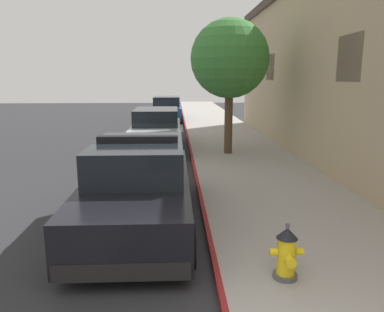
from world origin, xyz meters
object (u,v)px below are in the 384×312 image
(parked_car_silver_ahead, at_px, (156,130))
(parked_car_dark_far, at_px, (167,109))
(police_cruiser, at_px, (139,186))
(fire_hydrant, at_px, (286,253))
(street_tree, at_px, (230,59))

(parked_car_silver_ahead, height_order, parked_car_dark_far, same)
(police_cruiser, relative_size, parked_car_dark_far, 1.00)
(police_cruiser, xyz_separation_m, parked_car_silver_ahead, (-0.04, 7.69, -0.00))
(parked_car_silver_ahead, bearing_deg, parked_car_dark_far, 88.93)
(parked_car_dark_far, distance_m, fire_hydrant, 19.99)
(parked_car_silver_ahead, distance_m, fire_hydrant, 10.26)
(street_tree, bearing_deg, parked_car_silver_ahead, 149.02)
(street_tree, bearing_deg, police_cruiser, -112.51)
(fire_hydrant, xyz_separation_m, street_tree, (0.42, 8.47, 2.87))
(parked_car_dark_far, relative_size, street_tree, 1.06)
(parked_car_silver_ahead, xyz_separation_m, fire_hydrant, (2.17, -10.02, -0.26))
(fire_hydrant, bearing_deg, parked_car_silver_ahead, 102.22)
(fire_hydrant, bearing_deg, street_tree, 87.19)
(police_cruiser, xyz_separation_m, fire_hydrant, (2.13, -2.33, -0.26))
(parked_car_silver_ahead, xyz_separation_m, street_tree, (2.59, -1.55, 2.61))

